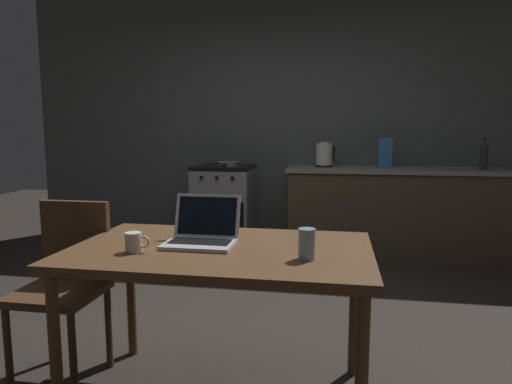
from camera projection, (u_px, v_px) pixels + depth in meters
The scene contains 13 objects.
ground_plane at pixel (242, 330), 2.94m from camera, with size 12.00×12.00×0.00m, color #2D2823.
back_wall at pixel (311, 118), 4.96m from camera, with size 6.40×0.10×2.82m, color #4F5553.
kitchen_counter at pixel (394, 212), 4.60m from camera, with size 2.16×0.64×0.90m.
stove_oven at pixel (225, 207), 4.90m from camera, with size 0.60×0.62×0.90m.
dining_table at pixel (221, 262), 2.08m from camera, with size 1.36×0.83×0.75m.
chair at pixel (67, 277), 2.35m from camera, with size 0.40×0.40×0.91m.
laptop at pixel (202, 234), 2.13m from camera, with size 0.32×0.29×0.22m.
electric_kettle at pixel (324, 155), 4.64m from camera, with size 0.19×0.17×0.25m.
bottle at pixel (484, 155), 4.34m from camera, with size 0.07×0.07×0.30m.
frying_pan at pixel (228, 163), 4.80m from camera, with size 0.24×0.41×0.05m.
coffee_mug at pixel (134, 242), 1.98m from camera, with size 0.11×0.07×0.09m.
drinking_glass at pixel (307, 244), 1.87m from camera, with size 0.07×0.07×0.13m.
cereal_box at pixel (385, 153), 4.56m from camera, with size 0.13×0.05×0.30m.
Camera 1 is at (0.57, -2.74, 1.28)m, focal length 31.96 mm.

